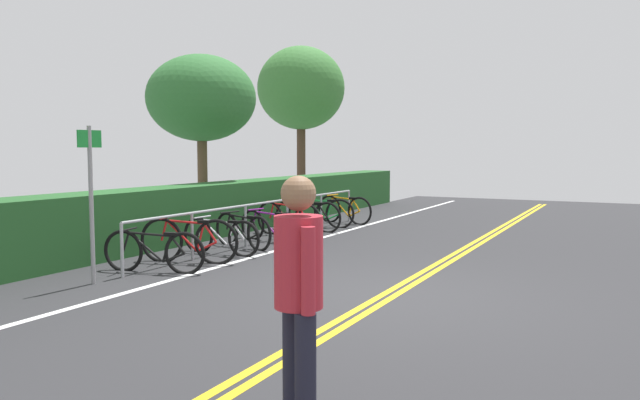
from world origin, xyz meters
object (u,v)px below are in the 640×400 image
at_px(bicycle_7, 321,213).
at_px(tree_far_right, 301,89).
at_px(bicycle_2, 221,236).
at_px(bike_rack, 268,211).
at_px(sign_post_near, 91,189).
at_px(bicycle_6, 308,216).
at_px(tree_mid, 201,99).
at_px(bicycle_1, 189,241).
at_px(bicycle_0, 154,251).
at_px(bicycle_4, 270,226).
at_px(bicycle_5, 288,219).
at_px(bicycle_8, 344,210).
at_px(pedestrian, 299,287).
at_px(bicycle_3, 243,231).

height_order(bicycle_7, tree_far_right, tree_far_right).
bearing_deg(bicycle_2, bicycle_7, 2.23).
bearing_deg(bike_rack, sign_post_near, 179.43).
height_order(bicycle_6, tree_mid, tree_mid).
distance_m(bicycle_7, sign_post_near, 7.14).
bearing_deg(bicycle_1, bicycle_0, -177.88).
distance_m(bicycle_4, tree_far_right, 9.49).
bearing_deg(bicycle_5, bicycle_0, -178.01).
distance_m(bicycle_0, bicycle_4, 3.53).
relative_size(bicycle_6, tree_far_right, 0.33).
xyz_separation_m(bicycle_8, sign_post_near, (-8.05, 0.13, 0.98)).
xyz_separation_m(bicycle_1, pedestrian, (-4.50, -4.63, 0.61)).
height_order(bicycle_6, bicycle_7, bicycle_7).
distance_m(pedestrian, sign_post_near, 5.46).
xyz_separation_m(bicycle_8, pedestrian, (-10.67, -4.65, 0.63)).
bearing_deg(bicycle_8, bicycle_7, 170.03).
bearing_deg(tree_far_right, pedestrian, -150.95).
relative_size(bicycle_5, tree_far_right, 0.34).
relative_size(bike_rack, bicycle_6, 4.47).
distance_m(bicycle_0, sign_post_near, 1.44).
bearing_deg(bicycle_1, tree_far_right, 19.53).
bearing_deg(bicycle_8, pedestrian, -156.43).
bearing_deg(bicycle_0, bicycle_7, 2.17).
relative_size(bicycle_5, sign_post_near, 0.83).
relative_size(bicycle_5, tree_mid, 0.44).
bearing_deg(tree_mid, bicycle_5, -99.19).
xyz_separation_m(bicycle_2, bicycle_6, (3.52, 0.13, 0.03)).
distance_m(bicycle_5, bicycle_8, 2.69).
bearing_deg(bicycle_7, bicycle_1, -177.83).
xyz_separation_m(bicycle_5, bicycle_8, (2.68, -0.09, -0.02)).
relative_size(bicycle_0, bicycle_1, 0.98).
xyz_separation_m(bicycle_5, pedestrian, (-7.98, -4.75, 0.62)).
distance_m(bicycle_3, bicycle_4, 0.94).
height_order(bicycle_7, tree_mid, tree_mid).
distance_m(bicycle_1, bicycle_6, 4.44).
relative_size(bicycle_7, sign_post_near, 0.77).
distance_m(bicycle_4, pedestrian, 8.59).
xyz_separation_m(bicycle_4, bicycle_5, (0.83, 0.04, 0.05)).
distance_m(bike_rack, bicycle_7, 2.59).
xyz_separation_m(bike_rack, tree_mid, (1.30, 2.68, 2.48)).
height_order(bike_rack, pedestrian, pedestrian).
bearing_deg(bicycle_2, bicycle_6, 2.08).
bearing_deg(tree_far_right, bicycle_4, -155.13).
xyz_separation_m(bicycle_6, tree_far_right, (6.16, 3.60, 3.63)).
distance_m(bike_rack, bicycle_3, 0.95).
relative_size(bicycle_1, bicycle_8, 1.02).
distance_m(bicycle_4, bicycle_6, 1.78).
relative_size(bicycle_1, bicycle_6, 0.94).
bearing_deg(bicycle_7, bicycle_6, -177.10).
xyz_separation_m(bicycle_0, pedestrian, (-3.63, -4.60, 0.66)).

